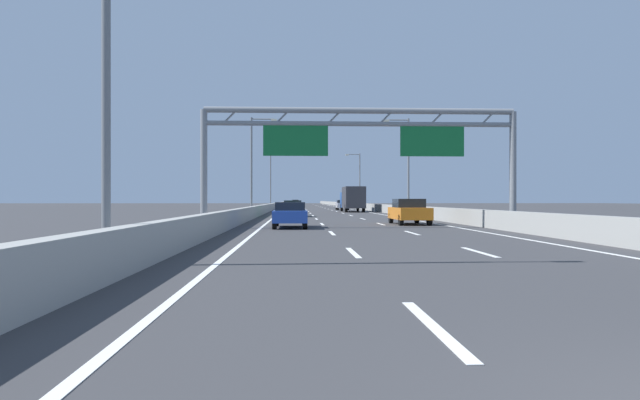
{
  "coord_description": "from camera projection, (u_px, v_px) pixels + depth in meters",
  "views": [
    {
      "loc": [
        -3.42,
        -2.88,
        1.5
      ],
      "look_at": [
        0.66,
        88.25,
        1.45
      ],
      "focal_mm": 30.84,
      "sensor_mm": 36.0,
      "label": 1
    }
  ],
  "objects": [
    {
      "name": "ground_plane",
      "position": [
        314.0,
        208.0,
        102.93
      ],
      "size": [
        260.0,
        260.0,
        0.0
      ],
      "primitive_type": "plane",
      "color": "#38383A"
    },
    {
      "name": "lane_dash_left_0",
      "position": [
        434.0,
        327.0,
        6.44
      ],
      "size": [
        0.16,
        3.0,
        0.01
      ],
      "primitive_type": "cube",
      "color": "white",
      "rests_on": "ground_plane"
    },
    {
      "name": "lane_dash_left_1",
      "position": [
        353.0,
        253.0,
        15.44
      ],
      "size": [
        0.16,
        3.0,
        0.01
      ],
      "primitive_type": "cube",
      "color": "white",
      "rests_on": "ground_plane"
    },
    {
      "name": "lane_dash_left_2",
      "position": [
        332.0,
        233.0,
        24.43
      ],
      "size": [
        0.16,
        3.0,
        0.01
      ],
      "primitive_type": "cube",
      "color": "white",
      "rests_on": "ground_plane"
    },
    {
      "name": "lane_dash_left_3",
      "position": [
        322.0,
        224.0,
        33.42
      ],
      "size": [
        0.16,
        3.0,
        0.01
      ],
      "primitive_type": "cube",
      "color": "white",
      "rests_on": "ground_plane"
    },
    {
      "name": "lane_dash_left_4",
      "position": [
        316.0,
        219.0,
        42.41
      ],
      "size": [
        0.16,
        3.0,
        0.01
      ],
      "primitive_type": "cube",
      "color": "white",
      "rests_on": "ground_plane"
    },
    {
      "name": "lane_dash_left_5",
      "position": [
        313.0,
        216.0,
        51.4
      ],
      "size": [
        0.16,
        3.0,
        0.01
      ],
      "primitive_type": "cube",
      "color": "white",
      "rests_on": "ground_plane"
    },
    {
      "name": "lane_dash_left_6",
      "position": [
        310.0,
        213.0,
        60.39
      ],
      "size": [
        0.16,
        3.0,
        0.01
      ],
      "primitive_type": "cube",
      "color": "white",
      "rests_on": "ground_plane"
    },
    {
      "name": "lane_dash_left_7",
      "position": [
        308.0,
        211.0,
        69.38
      ],
      "size": [
        0.16,
        3.0,
        0.01
      ],
      "primitive_type": "cube",
      "color": "white",
      "rests_on": "ground_plane"
    },
    {
      "name": "lane_dash_left_8",
      "position": [
        307.0,
        210.0,
        78.37
      ],
      "size": [
        0.16,
        3.0,
        0.01
      ],
      "primitive_type": "cube",
      "color": "white",
      "rests_on": "ground_plane"
    },
    {
      "name": "lane_dash_left_9",
      "position": [
        306.0,
        209.0,
        87.36
      ],
      "size": [
        0.16,
        3.0,
        0.01
      ],
      "primitive_type": "cube",
      "color": "white",
      "rests_on": "ground_plane"
    },
    {
      "name": "lane_dash_left_10",
      "position": [
        305.0,
        208.0,
        96.35
      ],
      "size": [
        0.16,
        3.0,
        0.01
      ],
      "primitive_type": "cube",
      "color": "white",
      "rests_on": "ground_plane"
    },
    {
      "name": "lane_dash_left_11",
      "position": [
        304.0,
        207.0,
        105.35
      ],
      "size": [
        0.16,
        3.0,
        0.01
      ],
      "primitive_type": "cube",
      "color": "white",
      "rests_on": "ground_plane"
    },
    {
      "name": "lane_dash_left_12",
      "position": [
        303.0,
        207.0,
        114.34
      ],
      "size": [
        0.16,
        3.0,
        0.01
      ],
      "primitive_type": "cube",
      "color": "white",
      "rests_on": "ground_plane"
    },
    {
      "name": "lane_dash_left_13",
      "position": [
        303.0,
        206.0,
        123.33
      ],
      "size": [
        0.16,
        3.0,
        0.01
      ],
      "primitive_type": "cube",
      "color": "white",
      "rests_on": "ground_plane"
    },
    {
      "name": "lane_dash_left_14",
      "position": [
        302.0,
        206.0,
        132.32
      ],
      "size": [
        0.16,
        3.0,
        0.01
      ],
      "primitive_type": "cube",
      "color": "white",
      "rests_on": "ground_plane"
    },
    {
      "name": "lane_dash_left_15",
      "position": [
        302.0,
        205.0,
        141.31
      ],
      "size": [
        0.16,
        3.0,
        0.01
      ],
      "primitive_type": "cube",
      "color": "white",
      "rests_on": "ground_plane"
    },
    {
      "name": "lane_dash_left_16",
      "position": [
        301.0,
        205.0,
        150.3
      ],
      "size": [
        0.16,
        3.0,
        0.01
      ],
      "primitive_type": "cube",
      "color": "white",
      "rests_on": "ground_plane"
    },
    {
      "name": "lane_dash_left_17",
      "position": [
        301.0,
        205.0,
        159.29
      ],
      "size": [
        0.16,
        3.0,
        0.01
      ],
      "primitive_type": "cube",
      "color": "white",
      "rests_on": "ground_plane"
    },
    {
      "name": "lane_dash_right_1",
      "position": [
        479.0,
        252.0,
        15.6
      ],
      "size": [
        0.16,
        3.0,
        0.01
      ],
      "primitive_type": "cube",
      "color": "white",
      "rests_on": "ground_plane"
    },
    {
      "name": "lane_dash_right_2",
      "position": [
        412.0,
        233.0,
        24.59
      ],
      "size": [
        0.16,
        3.0,
        0.01
      ],
      "primitive_type": "cube",
      "color": "white",
      "rests_on": "ground_plane"
    },
    {
      "name": "lane_dash_right_3",
      "position": [
        381.0,
        224.0,
        33.58
      ],
      "size": [
        0.16,
        3.0,
        0.01
      ],
      "primitive_type": "cube",
      "color": "white",
      "rests_on": "ground_plane"
    },
    {
      "name": "lane_dash_right_4",
      "position": [
        363.0,
        219.0,
        42.57
      ],
      "size": [
        0.16,
        3.0,
        0.01
      ],
      "primitive_type": "cube",
      "color": "white",
      "rests_on": "ground_plane"
    },
    {
      "name": "lane_dash_right_5",
      "position": [
        351.0,
        216.0,
        51.56
      ],
      "size": [
        0.16,
        3.0,
        0.01
      ],
      "primitive_type": "cube",
      "color": "white",
      "rests_on": "ground_plane"
    },
    {
      "name": "lane_dash_right_6",
      "position": [
        343.0,
        213.0,
        60.55
      ],
      "size": [
        0.16,
        3.0,
        0.01
      ],
      "primitive_type": "cube",
      "color": "white",
      "rests_on": "ground_plane"
    },
    {
      "name": "lane_dash_right_7",
      "position": [
        337.0,
        211.0,
        69.54
      ],
      "size": [
        0.16,
        3.0,
        0.01
      ],
      "primitive_type": "cube",
      "color": "white",
      "rests_on": "ground_plane"
    },
    {
      "name": "lane_dash_right_8",
      "position": [
        332.0,
        210.0,
        78.53
      ],
      "size": [
        0.16,
        3.0,
        0.01
      ],
      "primitive_type": "cube",
      "color": "white",
      "rests_on": "ground_plane"
    },
    {
      "name": "lane_dash_right_9",
      "position": [
        328.0,
        209.0,
        87.52
      ],
      "size": [
        0.16,
        3.0,
        0.01
      ],
      "primitive_type": "cube",
      "color": "white",
      "rests_on": "ground_plane"
    },
    {
      "name": "lane_dash_right_10",
      "position": [
        325.0,
        208.0,
        96.52
      ],
      "size": [
        0.16,
        3.0,
        0.01
      ],
      "primitive_type": "cube",
      "color": "white",
      "rests_on": "ground_plane"
    },
    {
      "name": "lane_dash_right_11",
      "position": [
        323.0,
        207.0,
        105.51
      ],
      "size": [
        0.16,
        3.0,
        0.01
      ],
      "primitive_type": "cube",
      "color": "white",
      "rests_on": "ground_plane"
    },
    {
      "name": "lane_dash_right_12",
      "position": [
        320.0,
        207.0,
        114.5
      ],
      "size": [
        0.16,
        3.0,
        0.01
      ],
      "primitive_type": "cube",
      "color": "white",
      "rests_on": "ground_plane"
    },
    {
      "name": "lane_dash_right_13",
      "position": [
        319.0,
        206.0,
        123.49
      ],
      "size": [
        0.16,
        3.0,
        0.01
      ],
      "primitive_type": "cube",
      "color": "white",
      "rests_on": "ground_plane"
    },
    {
      "name": "lane_dash_right_14",
      "position": [
        317.0,
        206.0,
        132.48
      ],
      "size": [
        0.16,
        3.0,
        0.01
      ],
      "primitive_type": "cube",
      "color": "white",
      "rests_on": "ground_plane"
    },
    {
      "name": "lane_dash_right_15",
      "position": [
        316.0,
        205.0,
        141.47
      ],
      "size": [
        0.16,
        3.0,
        0.01
      ],
      "primitive_type": "cube",
      "color": "white",
      "rests_on": "ground_plane"
    },
    {
      "name": "lane_dash_right_16",
      "position": [
        314.0,
        205.0,
        150.46
      ],
      "size": [
        0.16,
        3.0,
        0.01
      ],
      "primitive_type": "cube",
      "color": "white",
      "rests_on": "ground_plane"
    },
    {
      "name": "lane_dash_right_17",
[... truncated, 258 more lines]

